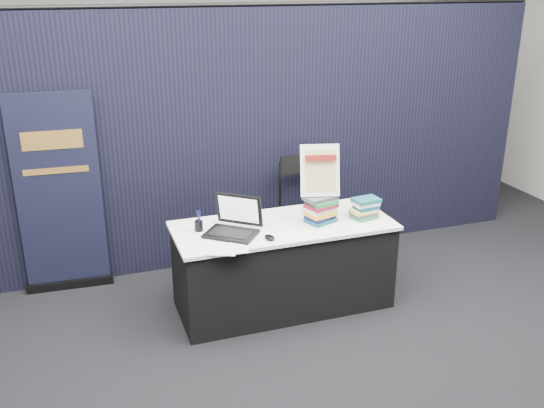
{
  "coord_description": "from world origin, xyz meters",
  "views": [
    {
      "loc": [
        -1.59,
        -3.75,
        2.65
      ],
      "look_at": [
        -0.1,
        0.55,
        0.94
      ],
      "focal_mm": 40.0,
      "sensor_mm": 36.0,
      "label": 1
    }
  ],
  "objects": [
    {
      "name": "display_table",
      "position": [
        0.0,
        0.55,
        0.38
      ],
      "size": [
        1.8,
        0.75,
        0.75
      ],
      "color": "black",
      "rests_on": "floor"
    },
    {
      "name": "pen_cup",
      "position": [
        -0.69,
        0.64,
        0.79
      ],
      "size": [
        0.08,
        0.08,
        0.08
      ],
      "primitive_type": "cylinder",
      "rotation": [
        0.0,
        0.0,
        0.25
      ],
      "color": "black",
      "rests_on": "display_table"
    },
    {
      "name": "floor",
      "position": [
        0.0,
        0.0,
        0.0
      ],
      "size": [
        8.0,
        8.0,
        0.0
      ],
      "primitive_type": "plane",
      "color": "black",
      "rests_on": "ground"
    },
    {
      "name": "drape_partition",
      "position": [
        0.0,
        1.6,
        1.2
      ],
      "size": [
        6.0,
        0.08,
        2.4
      ],
      "primitive_type": "cube",
      "color": "black",
      "rests_on": "floor"
    },
    {
      "name": "brochure_right",
      "position": [
        -0.55,
        0.25,
        0.75
      ],
      "size": [
        0.3,
        0.26,
        0.0
      ],
      "primitive_type": "cube",
      "rotation": [
        0.0,
        0.0,
        -0.3
      ],
      "color": "white",
      "rests_on": "display_table"
    },
    {
      "name": "pullup_banner",
      "position": [
        -1.71,
        1.5,
        0.79
      ],
      "size": [
        0.76,
        0.14,
        1.77
      ],
      "rotation": [
        0.0,
        0.0,
        -0.05
      ],
      "color": "black",
      "rests_on": "floor"
    },
    {
      "name": "brochure_mid",
      "position": [
        -0.63,
        0.24,
        0.75
      ],
      "size": [
        0.33,
        0.29,
        0.0
      ],
      "primitive_type": "cube",
      "rotation": [
        0.0,
        0.0,
        -0.4
      ],
      "color": "white",
      "rests_on": "display_table"
    },
    {
      "name": "brochure_left",
      "position": [
        -0.54,
        0.22,
        0.75
      ],
      "size": [
        0.27,
        0.2,
        0.0
      ],
      "primitive_type": "cube",
      "rotation": [
        0.0,
        0.0,
        -0.1
      ],
      "color": "silver",
      "rests_on": "display_table"
    },
    {
      "name": "book_stack_short",
      "position": [
        0.69,
        0.46,
        0.84
      ],
      "size": [
        0.22,
        0.18,
        0.17
      ],
      "rotation": [
        0.0,
        0.0,
        0.13
      ],
      "color": "#217F3B",
      "rests_on": "display_table"
    },
    {
      "name": "mouse",
      "position": [
        -0.21,
        0.29,
        0.77
      ],
      "size": [
        0.09,
        0.12,
        0.03
      ],
      "primitive_type": "ellipsoid",
      "rotation": [
        0.0,
        0.0,
        0.24
      ],
      "color": "black",
      "rests_on": "display_table"
    },
    {
      "name": "laptop",
      "position": [
        -0.47,
        0.52,
        0.82
      ],
      "size": [
        0.48,
        0.52,
        0.29
      ],
      "rotation": [
        0.0,
        0.0,
        -0.68
      ],
      "color": "black",
      "rests_on": "display_table"
    },
    {
      "name": "stacking_chair",
      "position": [
        0.5,
        1.2,
        0.59
      ],
      "size": [
        0.5,
        0.51,
        1.07
      ],
      "rotation": [
        0.0,
        0.0,
        0.05
      ],
      "color": "black",
      "rests_on": "floor"
    },
    {
      "name": "wall_back",
      "position": [
        0.0,
        4.0,
        1.75
      ],
      "size": [
        8.0,
        0.02,
        3.5
      ],
      "primitive_type": "cube",
      "color": "#A8A79F",
      "rests_on": "floor"
    },
    {
      "name": "book_stack_tall",
      "position": [
        0.3,
        0.49,
        0.86
      ],
      "size": [
        0.28,
        0.25,
        0.23
      ],
      "rotation": [
        0.0,
        0.0,
        0.35
      ],
      "color": "#174F5A",
      "rests_on": "display_table"
    },
    {
      "name": "info_sign",
      "position": [
        0.3,
        0.52,
        1.18
      ],
      "size": [
        0.34,
        0.2,
        0.43
      ],
      "rotation": [
        0.0,
        0.0,
        -0.25
      ],
      "color": "black",
      "rests_on": "book_stack_tall"
    }
  ]
}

